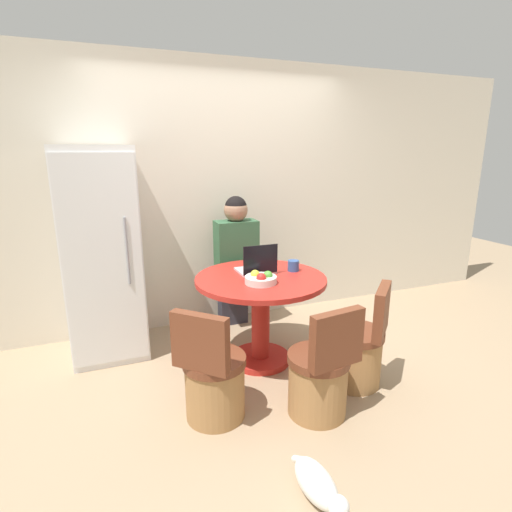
{
  "coord_description": "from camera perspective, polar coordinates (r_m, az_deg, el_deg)",
  "views": [
    {
      "loc": [
        -1.16,
        -2.53,
        1.75
      ],
      "look_at": [
        -0.0,
        0.42,
        0.91
      ],
      "focal_mm": 28.0,
      "sensor_mm": 36.0,
      "label": 1
    }
  ],
  "objects": [
    {
      "name": "person_seated",
      "position": [
        3.93,
        -3.0,
        0.03
      ],
      "size": [
        0.4,
        0.37,
        1.33
      ],
      "rotation": [
        0.0,
        0.0,
        3.14
      ],
      "color": "#2D2D38",
      "rests_on": "ground_plane"
    },
    {
      "name": "laptop",
      "position": [
        3.32,
        0.13,
        -1.55
      ],
      "size": [
        0.3,
        0.25,
        0.26
      ],
      "rotation": [
        0.0,
        0.0,
        3.14
      ],
      "color": "#B7B7BC",
      "rests_on": "dining_table"
    },
    {
      "name": "dining_table",
      "position": [
        3.31,
        0.64,
        -6.55
      ],
      "size": [
        1.07,
        1.07,
        0.76
      ],
      "color": "#B2261E",
      "rests_on": "ground_plane"
    },
    {
      "name": "ground_plane",
      "position": [
        3.29,
        2.85,
        -17.29
      ],
      "size": [
        12.0,
        12.0,
        0.0
      ],
      "primitive_type": "plane",
      "color": "#9E8466"
    },
    {
      "name": "chair_near_left_corner",
      "position": [
        2.77,
        -6.11,
        -17.37
      ],
      "size": [
        0.49,
        0.49,
        0.8
      ],
      "rotation": [
        0.0,
        0.0,
        2.37
      ],
      "color": "#9E7042",
      "rests_on": "ground_plane"
    },
    {
      "name": "refrigerator",
      "position": [
        3.62,
        -21.07,
        0.21
      ],
      "size": [
        0.61,
        0.66,
        1.79
      ],
      "color": "white",
      "rests_on": "ground_plane"
    },
    {
      "name": "fruit_bowl",
      "position": [
        3.07,
        0.71,
        -3.27
      ],
      "size": [
        0.25,
        0.25,
        0.1
      ],
      "color": "beige",
      "rests_on": "dining_table"
    },
    {
      "name": "chair_near_camera",
      "position": [
        2.82,
        9.1,
        -16.88
      ],
      "size": [
        0.42,
        0.44,
        0.8
      ],
      "rotation": [
        0.0,
        0.0,
        -3.01
      ],
      "color": "#9E7042",
      "rests_on": "ground_plane"
    },
    {
      "name": "chair_near_right_corner",
      "position": [
        3.21,
        14.35,
        -13.01
      ],
      "size": [
        0.49,
        0.49,
        0.8
      ],
      "rotation": [
        0.0,
        0.0,
        -2.37
      ],
      "color": "#9E7042",
      "rests_on": "ground_plane"
    },
    {
      "name": "cat",
      "position": [
        2.37,
        8.81,
        -29.55
      ],
      "size": [
        0.18,
        0.47,
        0.18
      ],
      "rotation": [
        0.0,
        0.0,
        4.78
      ],
      "color": "white",
      "rests_on": "ground_plane"
    },
    {
      "name": "coffee_cup",
      "position": [
        3.4,
        5.36,
        -1.38
      ],
      "size": [
        0.1,
        0.1,
        0.09
      ],
      "color": "#2D4C84",
      "rests_on": "dining_table"
    },
    {
      "name": "wall_back",
      "position": [
        4.08,
        -4.82,
        8.52
      ],
      "size": [
        7.0,
        0.06,
        2.6
      ],
      "color": "beige",
      "rests_on": "ground_plane"
    }
  ]
}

